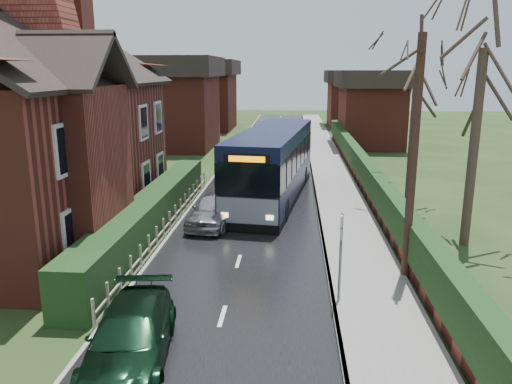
# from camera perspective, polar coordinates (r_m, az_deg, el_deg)

# --- Properties ---
(ground) EXTENTS (140.00, 140.00, 0.00)m
(ground) POSITION_cam_1_polar(r_m,az_deg,el_deg) (15.73, -2.83, -10.67)
(ground) COLOR #354C20
(ground) RESTS_ON ground
(road) EXTENTS (6.00, 100.00, 0.02)m
(road) POSITION_cam_1_polar(r_m,az_deg,el_deg) (25.13, -0.04, -1.21)
(road) COLOR black
(road) RESTS_ON ground
(pavement) EXTENTS (2.50, 100.00, 0.14)m
(pavement) POSITION_cam_1_polar(r_m,az_deg,el_deg) (25.17, 9.66, -1.25)
(pavement) COLOR slate
(pavement) RESTS_ON ground
(kerb_right) EXTENTS (0.12, 100.00, 0.14)m
(kerb_right) POSITION_cam_1_polar(r_m,az_deg,el_deg) (25.08, 6.93, -1.21)
(kerb_right) COLOR gray
(kerb_right) RESTS_ON ground
(kerb_left) EXTENTS (0.12, 100.00, 0.10)m
(kerb_left) POSITION_cam_1_polar(r_m,az_deg,el_deg) (25.53, -6.88, -0.99)
(kerb_left) COLOR gray
(kerb_left) RESTS_ON ground
(front_hedge) EXTENTS (1.20, 16.00, 1.60)m
(front_hedge) POSITION_cam_1_polar(r_m,az_deg,el_deg) (20.84, -11.86, -2.42)
(front_hedge) COLOR black
(front_hedge) RESTS_ON ground
(picket_fence) EXTENTS (0.10, 16.00, 0.90)m
(picket_fence) POSITION_cam_1_polar(r_m,az_deg,el_deg) (20.75, -9.82, -3.41)
(picket_fence) COLOR tan
(picket_fence) RESTS_ON ground
(right_wall_hedge) EXTENTS (0.60, 50.00, 1.80)m
(right_wall_hedge) POSITION_cam_1_polar(r_m,az_deg,el_deg) (25.14, 13.26, 0.79)
(right_wall_hedge) COLOR maroon
(right_wall_hedge) RESTS_ON ground
(brick_house) EXTENTS (9.30, 14.60, 10.30)m
(brick_house) POSITION_cam_1_polar(r_m,az_deg,el_deg) (21.83, -24.88, 6.90)
(brick_house) COLOR maroon
(brick_house) RESTS_ON ground
(bus) EXTENTS (4.22, 12.03, 3.58)m
(bus) POSITION_cam_1_polar(r_m,az_deg,el_deg) (25.54, 1.89, 3.08)
(bus) COLOR black
(bus) RESTS_ON ground
(car_silver) EXTENTS (2.20, 4.28, 1.39)m
(car_silver) POSITION_cam_1_polar(r_m,az_deg,el_deg) (21.47, -4.80, -1.98)
(car_silver) COLOR #B2B1B6
(car_silver) RESTS_ON ground
(car_green) EXTENTS (2.30, 4.52, 1.26)m
(car_green) POSITION_cam_1_polar(r_m,az_deg,el_deg) (12.10, -14.15, -15.72)
(car_green) COLOR black
(car_green) RESTS_ON ground
(car_distant) EXTENTS (3.09, 4.64, 1.45)m
(car_distant) POSITION_cam_1_polar(r_m,az_deg,el_deg) (49.05, 3.60, 6.96)
(car_distant) COLOR black
(car_distant) RESTS_ON ground
(bus_stop_sign) EXTENTS (0.12, 0.41, 2.72)m
(bus_stop_sign) POSITION_cam_1_polar(r_m,az_deg,el_deg) (14.06, 9.68, -6.01)
(bus_stop_sign) COLOR slate
(bus_stop_sign) RESTS_ON ground
(telegraph_pole) EXTENTS (0.32, 0.96, 7.56)m
(telegraph_pole) POSITION_cam_1_polar(r_m,az_deg,el_deg) (15.89, 17.51, 3.42)
(telegraph_pole) COLOR black
(telegraph_pole) RESTS_ON ground
(tree_right_near) EXTENTS (4.81, 4.81, 10.39)m
(tree_right_near) POSITION_cam_1_polar(r_m,az_deg,el_deg) (19.90, 24.78, 16.18)
(tree_right_near) COLOR #3C2C23
(tree_right_near) RESTS_ON ground
(tree_right_far) EXTENTS (4.89, 4.89, 9.44)m
(tree_right_far) POSITION_cam_1_polar(r_m,az_deg,el_deg) (25.07, 18.10, 14.37)
(tree_right_far) COLOR #33271E
(tree_right_far) RESTS_ON ground
(tree_house_side) EXTENTS (4.11, 4.11, 9.34)m
(tree_house_side) POSITION_cam_1_polar(r_m,az_deg,el_deg) (34.74, -22.44, 13.53)
(tree_house_side) COLOR #352A1F
(tree_house_side) RESTS_ON ground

